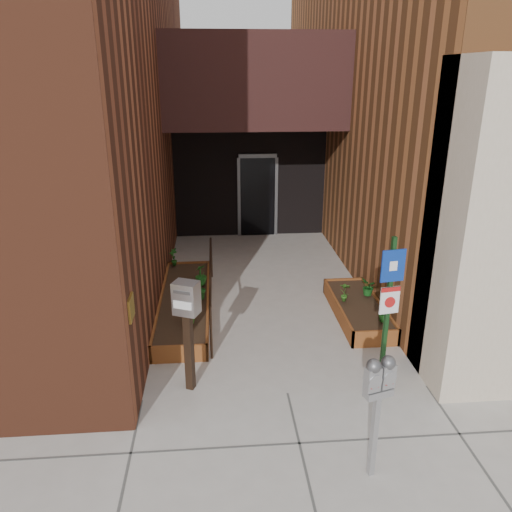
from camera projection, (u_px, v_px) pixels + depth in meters
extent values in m
plane|color=#9E9991|center=(288.00, 393.00, 6.93)|extent=(80.00, 80.00, 0.00)
cube|color=#98572C|center=(491.00, 37.00, 12.34)|extent=(8.00, 13.70, 10.00)
cube|color=#B8A78D|center=(481.00, 234.00, 6.55)|extent=(1.10, 1.20, 4.40)
cube|color=black|center=(254.00, 81.00, 11.15)|extent=(4.20, 2.00, 2.00)
cube|color=black|center=(250.00, 179.00, 13.33)|extent=(4.00, 0.30, 3.00)
cube|color=black|center=(258.00, 197.00, 13.33)|extent=(0.90, 0.06, 2.10)
cube|color=#B79338|center=(131.00, 308.00, 6.07)|extent=(0.04, 0.30, 0.30)
cube|color=brown|center=(179.00, 354.00, 7.62)|extent=(0.90, 0.04, 0.30)
cube|color=brown|center=(189.00, 268.00, 10.95)|extent=(0.90, 0.04, 0.30)
cube|color=brown|center=(161.00, 304.00, 9.25)|extent=(0.04, 3.60, 0.30)
cube|color=brown|center=(208.00, 303.00, 9.32)|extent=(0.04, 3.60, 0.30)
cube|color=black|center=(185.00, 304.00, 9.29)|extent=(0.82, 3.52, 0.26)
cube|color=brown|center=(376.00, 339.00, 8.05)|extent=(0.80, 0.04, 0.30)
cube|color=brown|center=(343.00, 285.00, 10.07)|extent=(0.80, 0.04, 0.30)
cube|color=brown|center=(337.00, 310.00, 9.03)|extent=(0.04, 2.20, 0.30)
cube|color=brown|center=(378.00, 308.00, 9.09)|extent=(0.04, 2.20, 0.30)
cube|color=black|center=(358.00, 310.00, 9.07)|extent=(0.72, 2.12, 0.26)
cylinder|color=black|center=(211.00, 333.00, 7.63)|extent=(0.04, 0.04, 0.90)
cylinder|color=black|center=(211.00, 258.00, 10.71)|extent=(0.04, 0.04, 0.90)
cylinder|color=black|center=(210.00, 267.00, 9.02)|extent=(0.04, 3.30, 0.04)
cube|color=#969698|center=(374.00, 436.00, 5.37)|extent=(0.08, 0.08, 1.03)
cube|color=#969698|center=(378.00, 392.00, 5.18)|extent=(0.33, 0.20, 0.08)
cube|color=#969698|center=(372.00, 379.00, 5.08)|extent=(0.18, 0.14, 0.27)
sphere|color=#59595B|center=(374.00, 366.00, 5.03)|extent=(0.15, 0.15, 0.15)
cube|color=white|center=(376.00, 380.00, 5.03)|extent=(0.09, 0.03, 0.05)
cube|color=#B21414|center=(375.00, 387.00, 5.06)|extent=(0.09, 0.03, 0.03)
cube|color=#969698|center=(387.00, 376.00, 5.14)|extent=(0.18, 0.14, 0.27)
sphere|color=#59595B|center=(388.00, 363.00, 5.09)|extent=(0.15, 0.15, 0.15)
cube|color=white|center=(390.00, 377.00, 5.09)|extent=(0.09, 0.03, 0.05)
cube|color=#B21414|center=(390.00, 383.00, 5.12)|extent=(0.09, 0.03, 0.03)
cube|color=#123314|center=(386.00, 321.00, 6.48)|extent=(0.06, 0.06, 2.31)
cube|color=navy|center=(393.00, 266.00, 6.17)|extent=(0.31, 0.07, 0.42)
cube|color=white|center=(393.00, 266.00, 6.17)|extent=(0.11, 0.03, 0.13)
cube|color=white|center=(390.00, 300.00, 6.34)|extent=(0.26, 0.06, 0.37)
cube|color=#B21414|center=(391.00, 290.00, 6.28)|extent=(0.26, 0.05, 0.06)
cylinder|color=#B21414|center=(390.00, 302.00, 6.33)|extent=(0.15, 0.04, 0.15)
cube|color=black|center=(189.00, 351.00, 6.85)|extent=(0.14, 0.14, 1.18)
cube|color=#ACACAE|center=(186.00, 298.00, 6.57)|extent=(0.39, 0.34, 0.45)
cube|color=#59595B|center=(182.00, 293.00, 6.42)|extent=(0.22, 0.10, 0.04)
cube|color=white|center=(182.00, 306.00, 6.48)|extent=(0.24, 0.11, 0.11)
imported|color=#285919|center=(190.00, 313.00, 8.18)|extent=(0.41, 0.41, 0.37)
imported|color=#175017|center=(200.00, 288.00, 9.07)|extent=(0.30, 0.30, 0.41)
imported|color=#225E1B|center=(201.00, 275.00, 9.68)|extent=(0.32, 0.32, 0.40)
imported|color=#1C5618|center=(174.00, 257.00, 10.64)|extent=(0.28, 0.28, 0.39)
imported|color=#1A5719|center=(384.00, 312.00, 8.24)|extent=(0.21, 0.21, 0.33)
imported|color=#2E631C|center=(345.00, 292.00, 8.97)|extent=(0.25, 0.25, 0.37)
imported|color=#175119|center=(369.00, 287.00, 9.20)|extent=(0.33, 0.33, 0.33)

